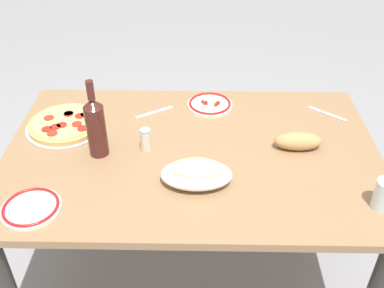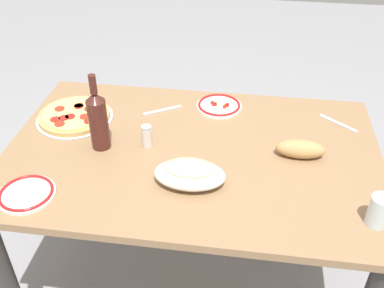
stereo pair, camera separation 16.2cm
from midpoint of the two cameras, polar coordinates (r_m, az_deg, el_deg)
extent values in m
plane|color=gray|center=(2.15, 2.25, -16.49)|extent=(8.00, 8.00, 0.00)
cube|color=#93704C|center=(1.65, 2.81, -1.37)|extent=(1.38, 0.89, 0.03)
cylinder|color=#33302D|center=(2.23, 19.91, -4.05)|extent=(0.07, 0.07, 0.69)
cylinder|color=#33302D|center=(2.29, -12.28, -1.32)|extent=(0.07, 0.07, 0.69)
cylinder|color=#33302D|center=(1.80, -20.24, -16.30)|extent=(0.07, 0.07, 0.69)
cylinder|color=#B7B7BC|center=(1.85, -12.39, 3.19)|extent=(0.31, 0.31, 0.01)
cylinder|color=tan|center=(1.85, -12.44, 3.50)|extent=(0.29, 0.29, 0.02)
cylinder|color=#EACC75|center=(1.84, -12.49, 3.82)|extent=(0.25, 0.25, 0.01)
cylinder|color=#B22D1E|center=(1.87, -14.29, 4.33)|extent=(0.04, 0.04, 0.00)
cylinder|color=maroon|center=(1.85, -9.97, 4.51)|extent=(0.04, 0.04, 0.00)
cylinder|color=maroon|center=(1.81, -14.73, 2.98)|extent=(0.04, 0.04, 0.00)
cylinder|color=maroon|center=(1.81, -12.93, 3.38)|extent=(0.04, 0.04, 0.00)
cylinder|color=#B22D1E|center=(1.87, -11.97, 4.68)|extent=(0.04, 0.04, 0.00)
cylinder|color=#B22D1E|center=(1.80, -11.14, 3.39)|extent=(0.04, 0.04, 0.00)
cylinder|color=maroon|center=(1.77, -10.55, 2.82)|extent=(0.04, 0.04, 0.00)
cylinder|color=maroon|center=(1.85, -10.63, 4.39)|extent=(0.04, 0.04, 0.00)
cylinder|color=maroon|center=(1.88, -11.94, 4.75)|extent=(0.04, 0.04, 0.00)
cylinder|color=#B22D1E|center=(1.78, -14.16, 2.44)|extent=(0.04, 0.04, 0.00)
cylinder|color=#B22D1E|center=(1.86, -9.60, 4.68)|extent=(0.04, 0.04, 0.00)
cylinder|color=maroon|center=(1.81, -13.69, 3.20)|extent=(0.04, 0.04, 0.00)
ellipsoid|color=white|center=(1.47, 2.85, -4.06)|extent=(0.24, 0.15, 0.07)
ellipsoid|color=#AD2819|center=(1.47, 2.87, -3.70)|extent=(0.20, 0.12, 0.03)
ellipsoid|color=beige|center=(1.45, 2.89, -3.15)|extent=(0.17, 0.10, 0.02)
cylinder|color=#471E19|center=(1.62, -9.11, 2.41)|extent=(0.07, 0.07, 0.20)
cone|color=#471E19|center=(1.56, -9.50, 5.86)|extent=(0.07, 0.07, 0.03)
cylinder|color=#471E19|center=(1.54, -9.68, 7.46)|extent=(0.03, 0.03, 0.07)
cylinder|color=silver|center=(1.47, 25.87, -7.88)|extent=(0.07, 0.07, 0.10)
cylinder|color=white|center=(1.51, -17.63, -6.31)|extent=(0.19, 0.19, 0.01)
torus|color=red|center=(1.51, -17.68, -6.09)|extent=(0.17, 0.17, 0.01)
cylinder|color=white|center=(1.89, 5.94, 4.75)|extent=(0.19, 0.19, 0.01)
torus|color=red|center=(1.89, 5.96, 4.95)|extent=(0.18, 0.18, 0.01)
cube|color=#AD2819|center=(1.89, 7.06, 4.94)|extent=(0.01, 0.01, 0.01)
cube|color=#AD2819|center=(1.88, 6.86, 4.85)|extent=(0.01, 0.01, 0.01)
cube|color=#AD2819|center=(1.90, 5.06, 5.23)|extent=(0.01, 0.01, 0.01)
cube|color=#AD2819|center=(1.89, 5.28, 5.02)|extent=(0.01, 0.01, 0.01)
cube|color=#AD2819|center=(1.87, 6.67, 4.72)|extent=(0.01, 0.01, 0.01)
cube|color=#AD2819|center=(1.89, 5.49, 5.04)|extent=(0.01, 0.01, 0.01)
ellipsoid|color=tan|center=(1.65, 16.48, -0.72)|extent=(0.18, 0.07, 0.07)
cylinder|color=silver|center=(1.64, -3.01, 0.74)|extent=(0.04, 0.04, 0.07)
cylinder|color=#B7B7BC|center=(1.61, -3.05, 2.00)|extent=(0.04, 0.04, 0.01)
cube|color=#B7B7BC|center=(1.86, -1.33, 4.27)|extent=(0.15, 0.10, 0.00)
cube|color=#B7B7BC|center=(1.90, 20.60, 2.42)|extent=(0.14, 0.12, 0.00)
camera|label=1|loc=(0.08, -87.14, 2.09)|focal=41.58mm
camera|label=2|loc=(0.08, 92.86, -2.09)|focal=41.58mm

